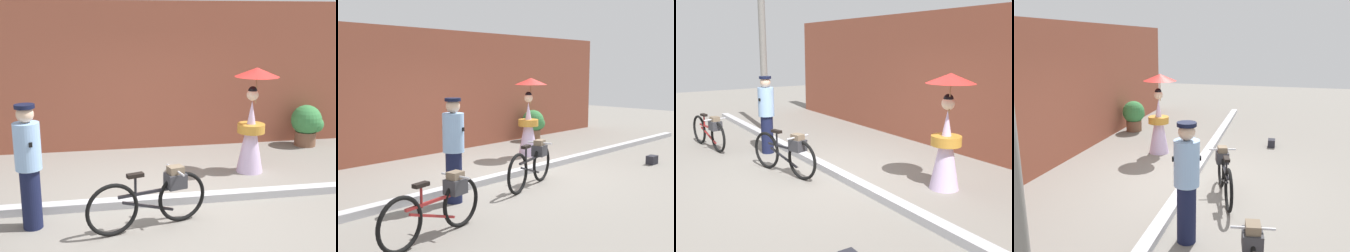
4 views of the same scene
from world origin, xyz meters
TOP-DOWN VIEW (x-y plane):
  - ground_plane at (0.00, 0.00)m, footprint 30.00×30.00m
  - building_wall at (0.00, 3.20)m, footprint 14.00×0.40m
  - sidewalk_curb at (0.00, 0.00)m, footprint 14.00×0.20m
  - bicycle_near_officer at (-0.42, -0.73)m, footprint 1.66×0.60m
  - bicycle_far_side at (-3.06, -1.43)m, footprint 1.73×0.48m
  - person_officer at (-2.02, -0.46)m, footprint 0.34×0.37m
  - person_with_parasol at (1.63, 1.17)m, footprint 0.78×0.78m
  - potted_plant_by_door at (3.45, 2.57)m, footprint 0.67×0.66m
  - backpack_on_pavement at (2.83, -1.47)m, footprint 0.26×0.18m

SIDE VIEW (x-z plane):
  - ground_plane at x=0.00m, z-range 0.00..0.00m
  - sidewalk_curb at x=0.00m, z-range 0.00..0.12m
  - backpack_on_pavement at x=2.83m, z-range 0.00..0.20m
  - bicycle_far_side at x=-3.06m, z-range 0.02..0.81m
  - bicycle_near_officer at x=-0.42m, z-range 0.02..0.83m
  - potted_plant_by_door at x=3.45m, z-range 0.05..0.95m
  - person_officer at x=-2.02m, z-range 0.06..1.73m
  - person_with_parasol at x=1.63m, z-range -0.01..1.90m
  - building_wall at x=0.00m, z-range 0.00..3.09m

